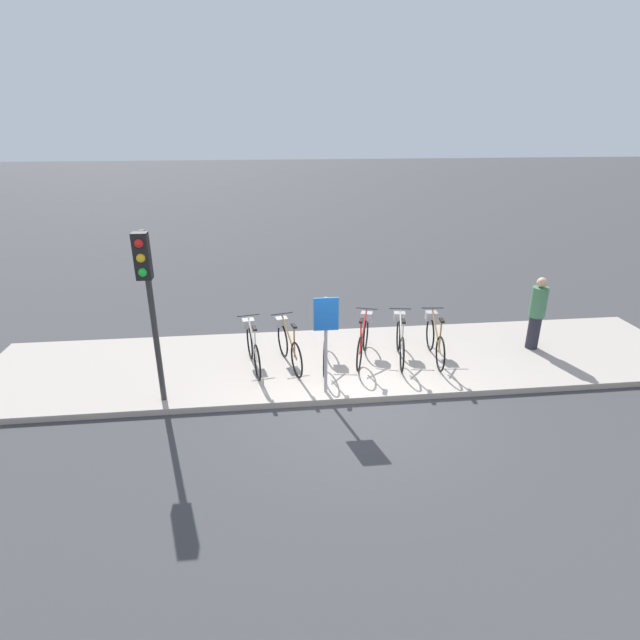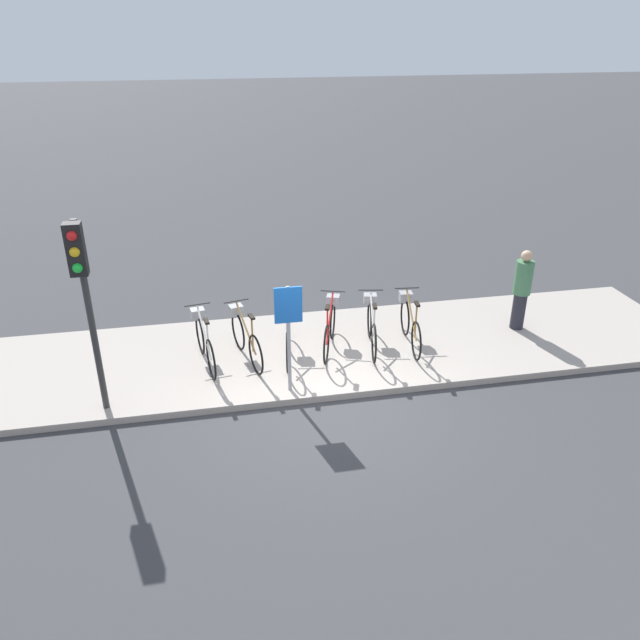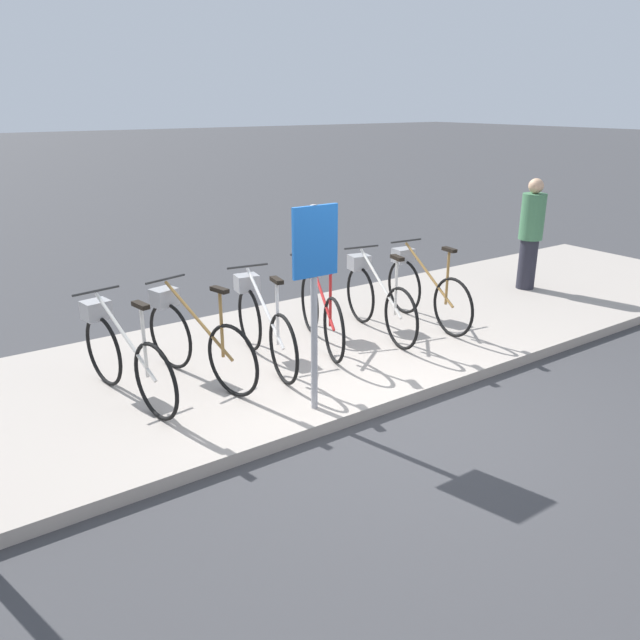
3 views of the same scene
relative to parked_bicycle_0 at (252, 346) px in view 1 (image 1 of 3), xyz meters
name	(u,v)px [view 1 (image 1 of 3)]	position (x,y,z in m)	size (l,w,h in m)	color
ground_plane	(358,404)	(1.90, -1.48, -0.57)	(120.00, 120.00, 0.00)	#38383A
sidewalk	(344,361)	(1.90, 0.12, -0.51)	(14.66, 3.20, 0.12)	#9E9389
parked_bicycle_0	(252,346)	(0.00, 0.00, 0.00)	(0.47, 1.68, 1.04)	black
parked_bicycle_1	(288,344)	(0.72, 0.03, 0.00)	(0.56, 1.66, 1.04)	black
parked_bicycle_2	(326,342)	(1.49, 0.01, 0.00)	(0.46, 1.68, 1.04)	black
parked_bicycle_3	(363,338)	(2.30, 0.13, 0.00)	(0.67, 1.62, 1.04)	black
parked_bicycle_4	(400,338)	(3.06, 0.04, 0.00)	(0.49, 1.67, 1.04)	black
parked_bicycle_5	(434,338)	(3.78, -0.01, 0.00)	(0.46, 1.69, 1.04)	black
pedestrian	(537,312)	(6.09, 0.21, 0.39)	(0.34, 0.34, 1.61)	#23232D
traffic_light	(147,284)	(-1.59, -1.25, 1.77)	(0.24, 0.40, 3.07)	#2D2D2D
sign_post	(326,329)	(1.34, -1.20, 0.81)	(0.44, 0.07, 1.85)	#99999E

